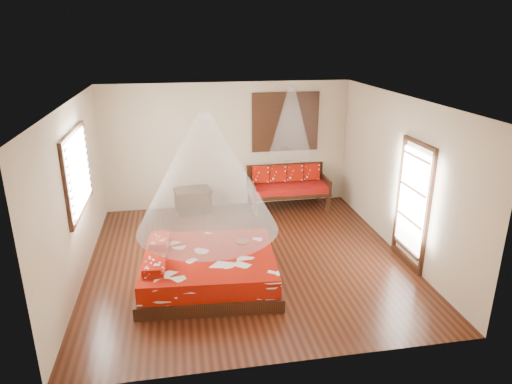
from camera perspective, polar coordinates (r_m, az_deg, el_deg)
room at (r=7.65m, az=-1.14°, el=0.98°), size 5.54×5.54×2.84m
bed at (r=7.41m, az=-5.97°, el=-9.49°), size 2.28×2.09×0.64m
daybed at (r=10.40m, az=3.98°, el=0.89°), size 1.79×0.80×0.95m
storage_chest at (r=10.26m, az=-7.90°, el=-1.01°), size 0.86×0.70×0.53m
shutter_panel at (r=10.36m, az=3.71°, el=8.72°), size 1.52×0.06×1.32m
window_left at (r=7.84m, az=-21.39°, el=2.35°), size 0.10×1.74×1.34m
glazed_door at (r=8.09m, az=18.95°, el=-1.55°), size 0.08×1.02×2.16m
wine_tray at (r=7.62m, az=-1.66°, el=-6.00°), size 0.23×0.23×0.19m
mosquito_net_main at (r=6.78m, az=-6.28°, el=2.41°), size 2.17×2.17×1.80m
mosquito_net_daybed at (r=9.90m, az=4.36°, el=8.79°), size 0.94×0.94×1.50m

